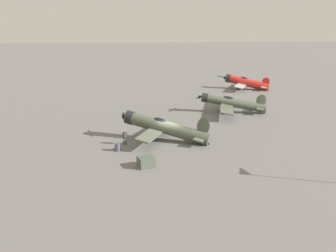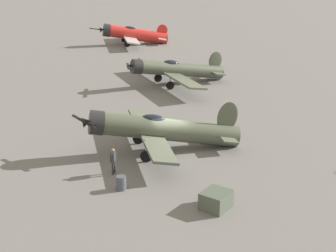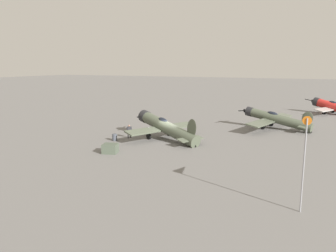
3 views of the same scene
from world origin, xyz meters
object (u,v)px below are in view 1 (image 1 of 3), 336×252
Objects in this scene: airplane_far_line at (245,82)px; fuel_drum at (118,147)px; equipment_crate at (146,162)px; airplane_mid_apron at (231,103)px; ground_crew_mechanic at (125,136)px; airplane_foreground at (164,127)px.

fuel_drum is at bearing 81.76° from airplane_far_line.
airplane_far_line reaches higher than equipment_crate.
airplane_mid_apron is 7.73× the size of ground_crew_mechanic.
airplane_mid_apron is 21.58m from airplane_far_line.
airplane_far_line is 11.89× the size of fuel_drum.
ground_crew_mechanic is 7.55m from equipment_crate.
ground_crew_mechanic is (-34.53, 24.27, -0.35)m from airplane_far_line.
ground_crew_mechanic is at bearing -20.29° from fuel_drum.
airplane_foreground reaches higher than airplane_far_line.
fuel_drum is at bearing 56.85° from airplane_foreground.
airplane_mid_apron is at bearing -106.08° from airplane_foreground.
airplane_foreground reaches higher than ground_crew_mechanic.
airplane_far_line is 5.94× the size of ground_crew_mechanic.
airplane_far_line is 47.25m from equipment_crate.
ground_crew_mechanic is 0.91× the size of equipment_crate.
airplane_far_line is at bearing -74.96° from ground_crew_mechanic.
airplane_foreground is 5.55× the size of equipment_crate.
airplane_far_line is (19.98, -8.15, -0.13)m from airplane_mid_apron.
equipment_crate is (-7.22, -2.15, -0.54)m from ground_crew_mechanic.
equipment_crate is (-41.74, 22.11, -0.89)m from airplane_far_line.
airplane_foreground is at bearing 62.84° from airplane_mid_apron.
airplane_far_line is 42.20m from ground_crew_mechanic.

